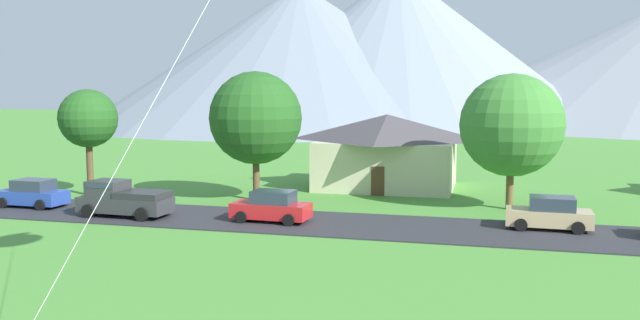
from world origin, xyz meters
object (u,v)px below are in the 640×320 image
house_leftmost (387,150)px  parked_car_tan_west_end (549,214)px  parked_car_red_mid_east (272,207)px  tree_near_left (512,125)px  pickup_truck_charcoal_west_side (123,199)px  tree_left_of_center (256,118)px  tree_right_of_center (88,119)px  parked_car_blue_mid_west (32,194)px

house_leftmost → parked_car_tan_west_end: house_leftmost is taller
parked_car_tan_west_end → parked_car_red_mid_east: same height
house_leftmost → tree_near_left: tree_near_left is taller
house_leftmost → pickup_truck_charcoal_west_side: 19.69m
tree_left_of_center → tree_right_of_center: (-11.59, -1.07, -0.14)m
house_leftmost → parked_car_red_mid_east: 14.98m
tree_right_of_center → parked_car_tan_west_end: (29.29, -3.86, -4.35)m
tree_near_left → parked_car_tan_west_end: bearing=-72.6°
house_leftmost → pickup_truck_charcoal_west_side: (-12.63, -15.01, -1.73)m
parked_car_tan_west_end → pickup_truck_charcoal_west_side: 23.10m
tree_left_of_center → parked_car_tan_west_end: tree_left_of_center is taller
parked_car_blue_mid_west → pickup_truck_charcoal_west_side: size_ratio=0.80×
tree_near_left → parked_car_red_mid_east: size_ratio=1.91×
tree_near_left → tree_right_of_center: (-27.48, -1.91, 0.15)m
tree_near_left → pickup_truck_charcoal_west_side: size_ratio=1.54×
house_leftmost → tree_right_of_center: tree_right_of_center is taller
house_leftmost → tree_left_of_center: size_ratio=1.24×
tree_left_of_center → pickup_truck_charcoal_west_side: 10.00m
tree_right_of_center → tree_near_left: bearing=4.0°
house_leftmost → parked_car_blue_mid_west: 24.03m
tree_near_left → tree_left_of_center: bearing=-177.0°
parked_car_tan_west_end → parked_car_blue_mid_west: (-29.93, -1.19, 0.00)m
tree_near_left → parked_car_tan_west_end: (1.81, -5.76, -4.20)m
tree_near_left → parked_car_tan_west_end: size_ratio=1.92×
parked_car_blue_mid_west → parked_car_red_mid_east: (15.55, -0.51, 0.00)m
parked_car_blue_mid_west → parked_car_red_mid_east: bearing=-1.9°
house_leftmost → tree_left_of_center: 10.94m
parked_car_red_mid_east → pickup_truck_charcoal_west_side: size_ratio=0.81×
tree_left_of_center → pickup_truck_charcoal_west_side: bearing=-125.7°
tree_near_left → tree_left_of_center: 15.92m
tree_near_left → parked_car_blue_mid_west: size_ratio=1.92×
tree_right_of_center → parked_car_red_mid_east: size_ratio=1.69×
parked_car_tan_west_end → pickup_truck_charcoal_west_side: size_ratio=0.80×
tree_left_of_center → parked_car_blue_mid_west: 14.39m
tree_left_of_center → pickup_truck_charcoal_west_side: tree_left_of_center is taller
parked_car_blue_mid_west → parked_car_red_mid_east: size_ratio=0.99×
parked_car_blue_mid_west → parked_car_red_mid_east: 15.55m
house_leftmost → tree_left_of_center: (-7.36, -7.67, 2.57)m
house_leftmost → parked_car_blue_mid_west: (-19.59, -13.79, -1.92)m
parked_car_tan_west_end → tree_left_of_center: bearing=164.5°
tree_near_left → parked_car_blue_mid_west: (-28.12, -6.95, -4.20)m
tree_left_of_center → tree_right_of_center: 11.64m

